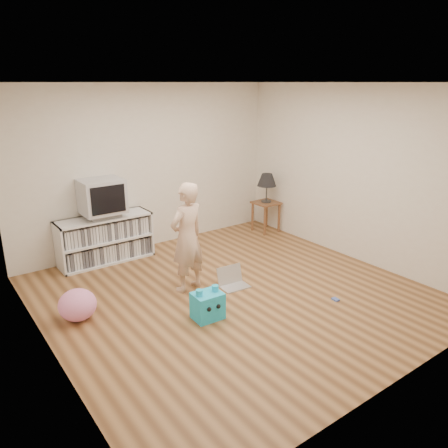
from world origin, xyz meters
name	(u,v)px	position (x,y,z in m)	size (l,w,h in m)	color
ground	(234,294)	(0.00, 0.00, 0.00)	(4.50, 4.50, 0.00)	brown
walls	(234,196)	(0.00, 0.00, 1.30)	(4.52, 4.52, 2.60)	silver
ceiling	(235,82)	(0.00, 0.00, 2.60)	(4.50, 4.50, 0.01)	white
media_unit	(105,239)	(-0.90, 2.04, 0.35)	(1.40, 0.45, 0.70)	white
dvd_deck	(103,215)	(-0.90, 2.02, 0.73)	(0.45, 0.35, 0.07)	gray
crt_tv	(101,196)	(-0.90, 2.02, 1.02)	(0.60, 0.53, 0.50)	#B3B3B9
side_table	(266,209)	(1.99, 1.65, 0.42)	(0.42, 0.42, 0.55)	brown
table_lamp	(267,181)	(1.99, 1.65, 0.94)	(0.34, 0.34, 0.52)	#333333
person	(187,238)	(-0.39, 0.47, 0.72)	(0.52, 0.34, 1.44)	beige
laptop	(232,281)	(0.13, 0.21, 0.07)	(0.39, 0.33, 0.26)	silver
playing_cards	(335,299)	(0.93, -0.89, 0.01)	(0.07, 0.09, 0.02)	#4763BF
plush_blue	(208,305)	(-0.61, -0.30, 0.16)	(0.35, 0.31, 0.39)	#1BC1FF
plush_pink	(77,305)	(-1.82, 0.55, 0.18)	(0.43, 0.43, 0.36)	pink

